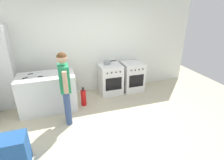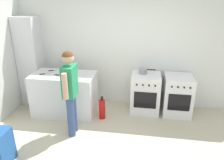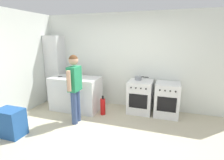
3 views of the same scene
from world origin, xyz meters
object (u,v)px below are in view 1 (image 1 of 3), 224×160
knife_paring (42,76)px  recycling_crate_lower (13,160)px  person (65,83)px  pot (107,63)px  knife_carving (35,73)px  knife_bread (29,77)px  fire_extinguisher (84,98)px  recycling_crate_upper (8,146)px  larder_cabinet (3,69)px  oven_left (110,79)px  oven_right (132,76)px

knife_paring → recycling_crate_lower: size_ratio=0.41×
recycling_crate_lower → person: bearing=44.3°
pot → knife_carving: 1.88m
knife_bread → fire_extinguisher: bearing=-4.6°
knife_bread → recycling_crate_upper: size_ratio=0.59×
larder_cabinet → recycling_crate_lower: bearing=-79.4°
oven_left → person: 1.76m
knife_paring → person: person is taller
oven_right → fire_extinguisher: oven_right is taller
knife_paring → larder_cabinet: 1.04m
knife_carving → recycling_crate_lower: bearing=-99.8°
knife_paring → person: (0.46, -0.62, 0.03)m
knife_bread → person: 1.00m
pot → person: size_ratio=0.23×
oven_right → pot: pot is taller
oven_left → fire_extinguisher: oven_left is taller
pot → fire_extinguisher: bearing=-145.1°
oven_left → fire_extinguisher: size_ratio=1.70×
oven_right → knife_bread: size_ratio=2.75×
oven_right → pot: size_ratio=2.39×
oven_left → fire_extinguisher: bearing=-151.2°
knife_carving → larder_cabinet: size_ratio=0.16×
person → larder_cabinet: size_ratio=0.79×
pot → larder_cabinet: larder_cabinet is taller
knife_carving → recycling_crate_upper: bearing=-99.8°
knife_paring → recycling_crate_lower: 1.80m
pot → knife_carving: bearing=-172.2°
recycling_crate_lower → recycling_crate_upper: bearing=0.0°
fire_extinguisher → recycling_crate_lower: 2.06m
knife_paring → larder_cabinet: larder_cabinet is taller
knife_bread → larder_cabinet: size_ratio=0.15×
pot → fire_extinguisher: 1.19m
oven_left → oven_right: same height
oven_right → knife_carving: 2.67m
fire_extinguisher → recycling_crate_upper: 2.07m
oven_left → oven_right: size_ratio=1.00×
knife_carving → larder_cabinet: 0.77m
knife_carving → knife_bread: bearing=-114.8°
larder_cabinet → fire_extinguisher: bearing=-18.0°
knife_carving → fire_extinguisher: size_ratio=0.64×
knife_paring → fire_extinguisher: size_ratio=0.42×
oven_left → recycling_crate_lower: 3.03m
knife_bread → fire_extinguisher: (1.16, -0.09, -0.69)m
knife_bread → oven_right: bearing=8.1°
pot → recycling_crate_lower: 3.10m
pot → person: bearing=-136.9°
knife_paring → knife_carving: bearing=122.5°
knife_bread → knife_paring: bearing=-13.2°
pot → knife_paring: pot is taller
knife_carving → person: person is taller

